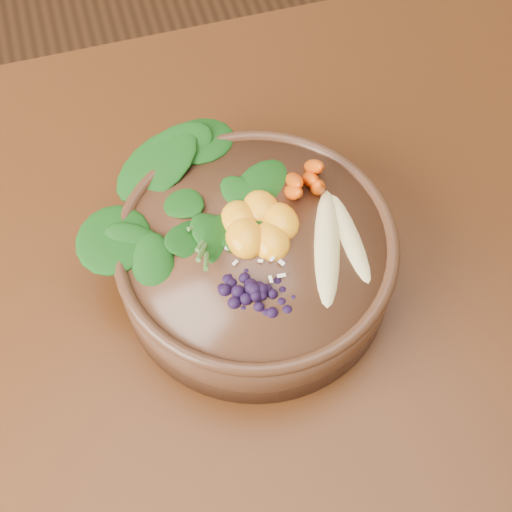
# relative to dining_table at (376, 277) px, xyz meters

# --- Properties ---
(ground) EXTENTS (4.00, 4.00, 0.00)m
(ground) POSITION_rel_dining_table_xyz_m (0.00, 0.00, -0.66)
(ground) COLOR #381E0F
(ground) RESTS_ON ground
(dining_table) EXTENTS (1.60, 0.90, 0.75)m
(dining_table) POSITION_rel_dining_table_xyz_m (0.00, 0.00, 0.00)
(dining_table) COLOR #331C0C
(dining_table) RESTS_ON ground
(stoneware_bowl) EXTENTS (0.41, 0.41, 0.09)m
(stoneware_bowl) POSITION_rel_dining_table_xyz_m (-0.17, -0.01, 0.14)
(stoneware_bowl) COLOR #4F2D1A
(stoneware_bowl) RESTS_ON dining_table
(kale_heap) EXTENTS (0.26, 0.25, 0.05)m
(kale_heap) POSITION_rel_dining_table_xyz_m (-0.20, 0.07, 0.20)
(kale_heap) COLOR #13480F
(kale_heap) RESTS_ON stoneware_bowl
(carrot_cluster) EXTENTS (0.08, 0.08, 0.09)m
(carrot_cluster) POSITION_rel_dining_table_xyz_m (-0.09, 0.06, 0.22)
(carrot_cluster) COLOR #EA4E08
(carrot_cluster) RESTS_ON stoneware_bowl
(banana_halves) EXTENTS (0.09, 0.17, 0.03)m
(banana_halves) POSITION_rel_dining_table_xyz_m (-0.09, -0.03, 0.19)
(banana_halves) COLOR #E0CC84
(banana_halves) RESTS_ON stoneware_bowl
(mandarin_cluster) EXTENTS (0.12, 0.13, 0.04)m
(mandarin_cluster) POSITION_rel_dining_table_xyz_m (-0.16, 0.01, 0.20)
(mandarin_cluster) COLOR orange
(mandarin_cluster) RESTS_ON stoneware_bowl
(blueberry_pile) EXTENTS (0.18, 0.15, 0.04)m
(blueberry_pile) POSITION_rel_dining_table_xyz_m (-0.19, -0.07, 0.20)
(blueberry_pile) COLOR black
(blueberry_pile) RESTS_ON stoneware_bowl
(coconut_flakes) EXTENTS (0.12, 0.11, 0.01)m
(coconut_flakes) POSITION_rel_dining_table_xyz_m (-0.18, -0.03, 0.18)
(coconut_flakes) COLOR white
(coconut_flakes) RESTS_ON stoneware_bowl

